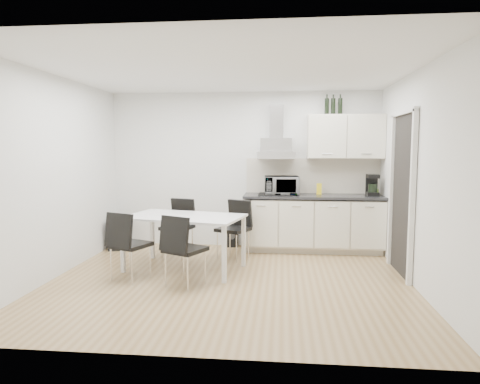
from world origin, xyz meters
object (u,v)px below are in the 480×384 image
object	(u,v)px
chair_far_right	(233,230)
chair_near_left	(131,246)
kitchenette	(315,200)
chair_far_left	(177,228)
dining_table	(184,221)
chair_near_right	(185,250)
floor_speaker	(233,237)
guitar_amp	(118,233)

from	to	relation	value
chair_far_right	chair_near_left	size ratio (longest dim) A/B	1.00
chair_far_right	chair_near_left	bearing A→B (deg)	71.24
kitchenette	chair_far_left	bearing A→B (deg)	-165.22
dining_table	chair_far_right	bearing A→B (deg)	59.29
chair_far_right	chair_near_right	distance (m)	1.40
kitchenette	dining_table	distance (m)	2.26
chair_near_left	floor_speaker	xyz separation A→B (m)	(1.07, 1.97, -0.28)
chair_far_left	guitar_amp	xyz separation A→B (m)	(-1.15, 0.48, -0.19)
chair_near_right	kitchenette	bearing A→B (deg)	75.46
kitchenette	chair_far_right	xyz separation A→B (m)	(-1.27, -0.64, -0.39)
kitchenette	floor_speaker	bearing A→B (deg)	173.12
chair_far_right	guitar_amp	bearing A→B (deg)	11.21
chair_near_left	guitar_amp	world-z (taller)	chair_near_left
chair_far_left	guitar_amp	size ratio (longest dim) A/B	1.39
kitchenette	guitar_amp	xyz separation A→B (m)	(-3.30, -0.08, -0.58)
chair_near_left	chair_near_right	size ratio (longest dim) A/B	1.00
chair_far_left	chair_near_right	distance (m)	1.48
guitar_amp	floor_speaker	world-z (taller)	guitar_amp
chair_far_right	floor_speaker	xyz separation A→B (m)	(-0.10, 0.80, -0.28)
guitar_amp	chair_near_right	bearing A→B (deg)	-64.58
chair_far_right	chair_near_right	world-z (taller)	same
guitar_amp	dining_table	bearing A→B (deg)	-54.62
dining_table	chair_far_right	distance (m)	0.90
kitchenette	floor_speaker	size ratio (longest dim) A/B	8.10
chair_near_left	guitar_amp	size ratio (longest dim) A/B	1.39
dining_table	guitar_amp	world-z (taller)	dining_table
chair_near_right	guitar_amp	world-z (taller)	chair_near_right
chair_far_left	chair_near_left	bearing A→B (deg)	92.71
dining_table	floor_speaker	bearing A→B (deg)	83.57
dining_table	chair_near_right	size ratio (longest dim) A/B	1.94
kitchenette	guitar_amp	bearing A→B (deg)	-178.53
kitchenette	chair_near_left	bearing A→B (deg)	-143.56
chair_far_left	floor_speaker	bearing A→B (deg)	-120.61
chair_near_right	guitar_amp	distance (m)	2.49
kitchenette	chair_far_right	world-z (taller)	kitchenette
chair_near_left	chair_near_right	bearing A→B (deg)	8.95
guitar_amp	kitchenette	bearing A→B (deg)	-13.42
kitchenette	chair_far_right	size ratio (longest dim) A/B	2.86
chair_far_right	chair_far_left	bearing A→B (deg)	21.75
chair_far_right	chair_near_right	bearing A→B (deg)	98.81
guitar_amp	chair_far_left	bearing A→B (deg)	-37.60
dining_table	chair_far_left	size ratio (longest dim) A/B	1.94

